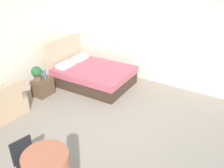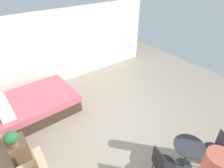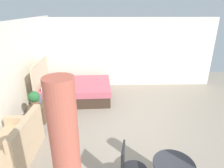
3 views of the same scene
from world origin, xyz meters
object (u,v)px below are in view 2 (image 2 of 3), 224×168
Objects in this scene: vase at (13,135)px; balcony_table at (187,152)px; cafe_chair_near_couch at (217,147)px; potted_plant at (12,139)px; cafe_chair_near_window at (162,163)px; bed at (33,105)px; nightstand at (19,149)px.

vase is 0.33× the size of balcony_table.
potted_plant is at bearing 53.30° from cafe_chair_near_couch.
balcony_table is at bearing 63.70° from cafe_chair_near_couch.
cafe_chair_near_window is (-2.16, -2.20, -0.17)m from potted_plant.
vase is 3.78m from balcony_table.
nightstand is at bearing 151.11° from bed.
cafe_chair_near_window is at bearing -137.73° from vase.
bed reaches higher than nightstand.
nightstand is (-1.32, 0.73, -0.06)m from bed.
bed is at bearing -28.89° from nightstand.
vase is at bearing 2.66° from nightstand.
cafe_chair_near_window is 1.33m from cafe_chair_near_couch.
bed is 1.67m from potted_plant.
balcony_table is at bearing -128.58° from potted_plant.
potted_plant is (-0.10, 0.05, 0.47)m from nightstand.
cafe_chair_near_couch is at bearing -116.30° from balcony_table.
balcony_table is 0.67m from cafe_chair_near_couch.
bed is 2.69× the size of cafe_chair_near_couch.
balcony_table is 0.68m from cafe_chair_near_window.
cafe_chair_near_couch is at bearing -129.30° from vase.
cafe_chair_near_window is at bearing -158.21° from bed.
cafe_chair_near_window reaches higher than balcony_table.
potted_plant reaches higher than vase.
cafe_chair_near_couch is at bearing -108.48° from cafe_chair_near_window.
bed is 4.40× the size of nightstand.
balcony_table is (-2.39, -2.82, 0.24)m from nightstand.
bed is 1.43m from vase.
potted_plant is 0.46× the size of cafe_chair_near_window.
bed is at bearing 29.47° from balcony_table.
balcony_table is (-3.71, -2.09, 0.17)m from bed.
bed is 3.38× the size of balcony_table.
bed is at bearing -31.45° from vase.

